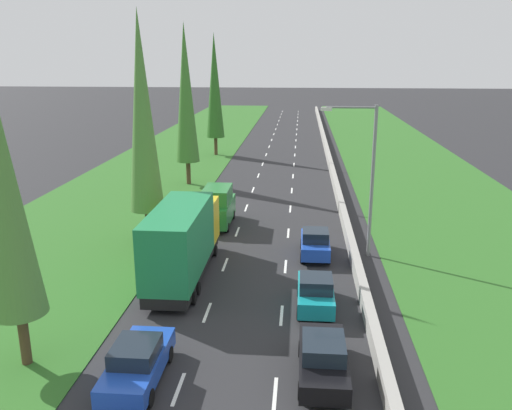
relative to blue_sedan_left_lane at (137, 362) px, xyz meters
The scene contains 16 objects.
ground_plane 44.81m from the blue_sedan_left_lane, 85.75° to the left, with size 300.00×300.00×0.00m, color #28282B.
grass_verge_left 45.65m from the blue_sedan_left_lane, 101.79° to the left, with size 14.00×140.00×0.04m, color #2D6623.
grass_verge_right 48.05m from the blue_sedan_left_lane, 68.42° to the left, with size 14.00×140.00×0.04m, color #2D6623.
median_barrier 45.58m from the blue_sedan_left_lane, 78.58° to the left, with size 0.44×120.00×0.85m, color #9E9B93.
lane_markings 44.81m from the blue_sedan_left_lane, 85.75° to the left, with size 3.64×116.00×0.01m.
blue_sedan_left_lane is the anchor object (origin of this frame).
green_box_truck_left_lane 9.67m from the blue_sedan_left_lane, 92.12° to the left, with size 2.46×9.40×4.18m.
black_sedan_right_lane 6.84m from the blue_sedan_left_lane, ahead, with size 1.82×4.50×1.64m.
green_van_left_lane 19.05m from the blue_sedan_left_lane, 89.90° to the left, with size 1.96×4.90×2.82m.
teal_hatchback_right_lane 9.31m from the blue_sedan_left_lane, 44.49° to the left, with size 1.74×3.90×1.72m.
blue_hatchback_right_lane 15.08m from the blue_sedan_left_lane, 63.30° to the left, with size 1.74×3.90×1.72m.
poplar_tree_nearest 7.42m from the blue_sedan_left_lane, behind, with size 2.07×2.07×10.89m.
poplar_tree_second 17.31m from the blue_sedan_left_lane, 104.30° to the left, with size 2.16×2.16×14.44m.
poplar_tree_third 32.62m from the blue_sedan_left_lane, 98.45° to the left, with size 2.17×2.17×14.65m.
poplar_tree_fourth 47.75m from the blue_sedan_left_lane, 95.52° to the left, with size 2.16×2.16×14.38m.
street_light_mast 17.44m from the blue_sedan_left_lane, 55.19° to the left, with size 3.20×0.28×9.00m.
Camera 1 is at (2.46, -1.44, 11.59)m, focal length 37.34 mm.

